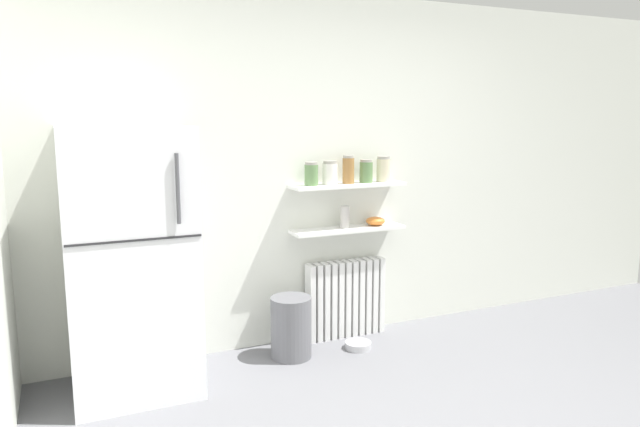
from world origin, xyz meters
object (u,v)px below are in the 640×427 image
object	(u,v)px
storage_jar_0	(311,174)
shelf_bowl	(375,221)
storage_jar_2	(348,170)
storage_jar_4	(383,169)
storage_jar_3	(366,171)
vase	(345,217)
pet_food_bowl	(358,345)
trash_bin	(291,327)
storage_jar_1	(330,173)
refrigerator	(130,261)
radiator	(346,299)

from	to	relation	value
storage_jar_0	shelf_bowl	world-z (taller)	storage_jar_0
storage_jar_2	storage_jar_4	distance (m)	0.30
storage_jar_3	vase	xyz separation A→B (m)	(-0.18, 0.00, -0.34)
pet_food_bowl	trash_bin	bearing A→B (deg)	173.14
storage_jar_1	pet_food_bowl	size ratio (longest dim) A/B	0.89
vase	storage_jar_4	bearing A→B (deg)	0.00
storage_jar_2	pet_food_bowl	size ratio (longest dim) A/B	1.08
refrigerator	storage_jar_3	xyz separation A→B (m)	(1.77, 0.24, 0.47)
storage_jar_0	vase	distance (m)	0.44
storage_jar_1	pet_food_bowl	xyz separation A→B (m)	(0.12, -0.25, -1.27)
storage_jar_4	pet_food_bowl	bearing A→B (deg)	-143.52
refrigerator	trash_bin	size ratio (longest dim) A/B	3.73
radiator	shelf_bowl	world-z (taller)	shelf_bowl
storage_jar_3	storage_jar_2	bearing A→B (deg)	180.00
refrigerator	vase	xyz separation A→B (m)	(1.59, 0.24, 0.13)
vase	pet_food_bowl	bearing A→B (deg)	-91.06
radiator	pet_food_bowl	world-z (taller)	radiator
storage_jar_2	storage_jar_1	bearing A→B (deg)	180.00
storage_jar_3	pet_food_bowl	bearing A→B (deg)	-126.53
radiator	storage_jar_2	distance (m)	1.01
trash_bin	vase	bearing A→B (deg)	19.86
refrigerator	pet_food_bowl	bearing A→B (deg)	-0.43
storage_jar_3	storage_jar_4	xyz separation A→B (m)	(0.15, 0.00, 0.01)
storage_jar_0	trash_bin	world-z (taller)	storage_jar_0
storage_jar_1	storage_jar_3	size ratio (longest dim) A/B	0.99
storage_jar_0	trash_bin	bearing A→B (deg)	-142.18
storage_jar_0	pet_food_bowl	size ratio (longest dim) A/B	0.88
storage_jar_1	storage_jar_2	world-z (taller)	storage_jar_2
pet_food_bowl	radiator	bearing A→B (deg)	83.43
radiator	storage_jar_0	world-z (taller)	storage_jar_0
storage_jar_2	storage_jar_4	xyz separation A→B (m)	(0.30, 0.00, -0.01)
storage_jar_3	trash_bin	distance (m)	1.29
storage_jar_0	storage_jar_3	world-z (taller)	storage_jar_3
storage_jar_1	trash_bin	bearing A→B (deg)	-154.56
radiator	storage_jar_2	world-z (taller)	storage_jar_2
storage_jar_1	storage_jar_4	distance (m)	0.45
refrigerator	vase	size ratio (longest dim) A/B	9.83
storage_jar_3	storage_jar_4	distance (m)	0.15
radiator	storage_jar_3	size ratio (longest dim) A/B	3.64
refrigerator	storage_jar_1	size ratio (longest dim) A/B	9.45
storage_jar_3	storage_jar_0	bearing A→B (deg)	-180.00
storage_jar_1	vase	bearing A→B (deg)	0.00
vase	trash_bin	distance (m)	0.92
trash_bin	pet_food_bowl	world-z (taller)	trash_bin
shelf_bowl	pet_food_bowl	size ratio (longest dim) A/B	0.76
trash_bin	storage_jar_1	bearing A→B (deg)	25.44
shelf_bowl	storage_jar_4	bearing A→B (deg)	0.00
trash_bin	pet_food_bowl	size ratio (longest dim) A/B	2.26
refrigerator	pet_food_bowl	distance (m)	1.78
storage_jar_1	storage_jar_4	size ratio (longest dim) A/B	0.90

